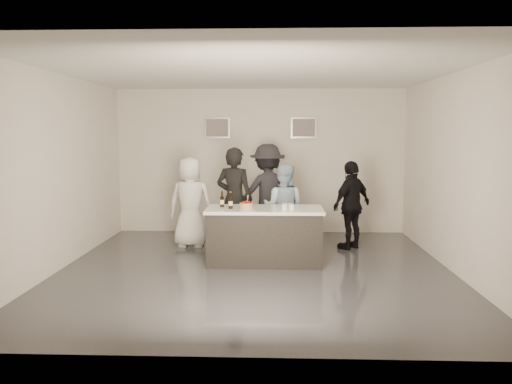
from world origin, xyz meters
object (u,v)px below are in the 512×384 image
beer_bottle_a (222,199)px  person_guest_right (352,205)px  person_main_black (234,199)px  beer_bottle_b (231,201)px  person_guest_left (191,202)px  cake (246,206)px  person_guest_back (267,193)px  bar_counter (264,236)px  person_main_blue (283,208)px

beer_bottle_a → person_guest_right: 2.47m
person_main_black → person_guest_right: 2.12m
beer_bottle_b → person_guest_left: 1.48m
person_main_black → person_guest_right: (2.11, 0.23, -0.13)m
cake → person_guest_back: person_guest_back is taller
beer_bottle_a → beer_bottle_b: same height
bar_counter → person_guest_left: bearing=140.9°
beer_bottle_b → person_main_blue: person_main_blue is taller
person_guest_right → bar_counter: bearing=-7.7°
beer_bottle_a → person_guest_back: bearing=66.2°
person_guest_left → person_guest_right: bearing=-176.8°
cake → beer_bottle_b: bearing=-170.8°
beer_bottle_b → bar_counter: bearing=8.9°
cake → person_guest_right: bearing=31.4°
beer_bottle_a → person_main_blue: bearing=37.6°
cake → person_guest_left: (-1.09, 1.16, -0.11)m
cake → beer_bottle_a: (-0.40, 0.12, 0.09)m
bar_counter → person_main_blue: size_ratio=1.19×
person_main_blue → person_guest_left: size_ratio=0.94×
person_main_blue → person_guest_right: bearing=-154.3°
person_guest_back → person_guest_right: bearing=139.9°
person_main_blue → person_guest_right: (1.24, 0.23, 0.02)m
person_main_blue → beer_bottle_b: bearing=62.8°
cake → person_main_black: size_ratio=0.12×
beer_bottle_b → person_main_black: 0.94m
person_main_black → person_guest_back: size_ratio=0.98×
bar_counter → person_main_black: (-0.55, 0.85, 0.47)m
cake → person_main_black: 0.93m
bar_counter → person_guest_back: size_ratio=0.99×
bar_counter → cake: (-0.29, -0.04, 0.49)m
person_guest_left → person_main_black: bearing=166.1°
cake → person_guest_left: 1.60m
person_main_black → beer_bottle_b: bearing=108.2°
bar_counter → beer_bottle_b: bearing=-171.1°
cake → person_guest_back: 1.77m
beer_bottle_a → person_main_blue: 1.30m
cake → person_main_blue: (0.61, 0.90, -0.16)m
person_guest_left → person_guest_back: (1.40, 0.58, 0.11)m
cake → person_main_blue: 1.09m
bar_counter → person_main_blue: bearing=69.4°
cake → bar_counter: bearing=8.6°
bar_counter → person_guest_back: (0.02, 1.70, 0.49)m
beer_bottle_a → person_guest_left: (-0.69, 1.04, -0.20)m
beer_bottle_a → beer_bottle_b: 0.22m
person_guest_left → person_guest_right: (2.93, -0.04, -0.03)m
cake → person_guest_right: person_guest_right is taller
person_main_black → person_guest_left: bearing=-0.5°
person_guest_back → person_main_black: bearing=37.7°
person_guest_left → person_guest_back: person_guest_back is taller
beer_bottle_a → bar_counter: bearing=-6.3°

